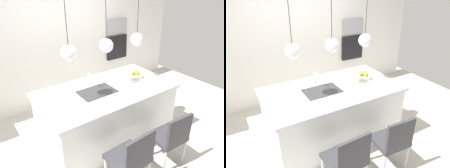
{
  "view_description": "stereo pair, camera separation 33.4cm",
  "coord_description": "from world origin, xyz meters",
  "views": [
    {
      "loc": [
        -1.68,
        -2.42,
        2.42
      ],
      "look_at": [
        0.1,
        0.0,
        0.96
      ],
      "focal_mm": 34.24,
      "sensor_mm": 36.0,
      "label": 1
    },
    {
      "loc": [
        -1.4,
        -2.6,
        2.42
      ],
      "look_at": [
        0.1,
        0.0,
        0.96
      ],
      "focal_mm": 34.24,
      "sensor_mm": 36.0,
      "label": 2
    }
  ],
  "objects": [
    {
      "name": "floor",
      "position": [
        0.0,
        0.0,
        0.0
      ],
      "size": [
        6.6,
        6.6,
        0.0
      ],
      "primitive_type": "plane",
      "color": "#BCB7AD",
      "rests_on": "ground"
    },
    {
      "name": "back_wall",
      "position": [
        0.0,
        1.65,
        1.3
      ],
      "size": [
        6.0,
        0.1,
        2.6
      ],
      "primitive_type": "cube",
      "color": "silver",
      "rests_on": "ground"
    },
    {
      "name": "kitchen_island",
      "position": [
        0.0,
        0.0,
        0.46
      ],
      "size": [
        2.1,
        1.15,
        0.91
      ],
      "color": "white",
      "rests_on": "ground"
    },
    {
      "name": "sink_basin",
      "position": [
        -0.18,
        0.0,
        0.91
      ],
      "size": [
        0.56,
        0.4,
        0.02
      ],
      "primitive_type": "cube",
      "color": "#2D2D30",
      "rests_on": "kitchen_island"
    },
    {
      "name": "faucet",
      "position": [
        -0.18,
        0.21,
        1.06
      ],
      "size": [
        0.02,
        0.17,
        0.22
      ],
      "color": "silver",
      "rests_on": "kitchen_island"
    },
    {
      "name": "fruit_bowl",
      "position": [
        0.63,
        0.08,
        0.96
      ],
      "size": [
        0.3,
        0.3,
        0.14
      ],
      "color": "beige",
      "rests_on": "kitchen_island"
    },
    {
      "name": "microwave",
      "position": [
        1.4,
        1.58,
        1.47
      ],
      "size": [
        0.54,
        0.08,
        0.34
      ],
      "primitive_type": "cube",
      "color": "#9E9EA3",
      "rests_on": "back_wall"
    },
    {
      "name": "oven",
      "position": [
        1.4,
        1.58,
        0.97
      ],
      "size": [
        0.56,
        0.08,
        0.56
      ],
      "primitive_type": "cube",
      "color": "black",
      "rests_on": "back_wall"
    },
    {
      "name": "chair_near",
      "position": [
        -0.36,
        -1.02,
        0.52
      ],
      "size": [
        0.48,
        0.44,
        0.91
      ],
      "color": "#333338",
      "rests_on": "ground"
    },
    {
      "name": "chair_middle",
      "position": [
        0.37,
        -1.02,
        0.49
      ],
      "size": [
        0.47,
        0.44,
        0.86
      ],
      "color": "#333338",
      "rests_on": "ground"
    },
    {
      "name": "pendant_light_left",
      "position": [
        -0.58,
        0.0,
        1.6
      ],
      "size": [
        0.2,
        0.2,
        0.8
      ],
      "color": "silver"
    },
    {
      "name": "pendant_light_center",
      "position": [
        0.0,
        0.0,
        1.6
      ],
      "size": [
        0.2,
        0.2,
        0.8
      ],
      "color": "silver"
    },
    {
      "name": "pendant_light_right",
      "position": [
        0.58,
        0.0,
        1.6
      ],
      "size": [
        0.2,
        0.2,
        0.8
      ],
      "color": "silver"
    }
  ]
}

